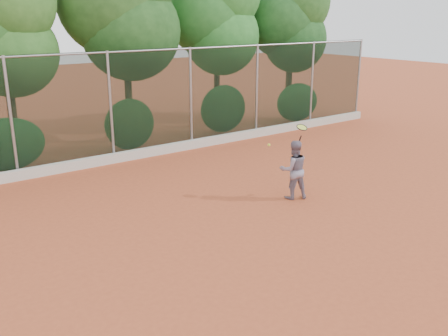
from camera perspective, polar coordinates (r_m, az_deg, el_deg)
ground at (r=10.93m, az=3.15°, el=-7.52°), size 80.00×80.00×0.00m
concrete_curb at (r=16.39m, az=-12.20°, el=1.16°), size 24.00×0.20×0.30m
tennis_player at (r=12.84m, az=7.95°, el=-0.19°), size 0.91×0.82×1.53m
chainlink_fence at (r=16.18m, az=-12.85°, el=7.13°), size 24.09×0.09×3.50m
foliage_backdrop at (r=17.59m, az=-17.85°, el=15.87°), size 23.70×3.63×7.55m
tennis_racket at (r=12.72m, az=8.87°, el=4.44°), size 0.32×0.30×0.55m
tennis_ball_in_flight at (r=11.24m, az=5.17°, el=2.65°), size 0.07×0.07×0.07m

